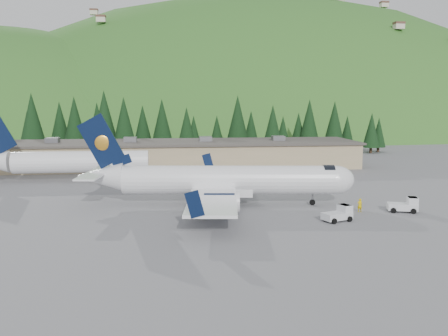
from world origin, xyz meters
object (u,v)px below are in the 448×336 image
Objects in this scene: baggage_tug_b at (405,205)px; second_airliner at (63,161)px; baggage_tug_a at (339,214)px; terminal_building at (181,154)px; ramp_worker at (360,205)px; airliner at (221,181)px.

second_airliner is at bearing 164.64° from baggage_tug_b.
baggage_tug_a is (36.04, -31.81, -2.53)m from second_airliner.
terminal_building is at bearing 38.78° from second_airliner.
terminal_building reaches higher than ramp_worker.
airliner is 38.08m from terminal_building.
airliner is 0.50× the size of terminal_building.
airliner is 17.36m from ramp_worker.
baggage_tug_a is at bearing 45.66° from ramp_worker.
second_airliner reaches higher than ramp_worker.
ramp_worker is at bearing -34.73° from second_airliner.
baggage_tug_b is 0.05× the size of terminal_building.
baggage_tug_b reaches higher than baggage_tug_a.
ramp_worker is (-5.45, 0.67, 0.00)m from baggage_tug_b.
second_airliner reaches higher than terminal_building.
baggage_tug_a reaches higher than ramp_worker.
baggage_tug_b is (45.51, -28.43, -2.50)m from second_airliner.
airliner is at bearing 179.75° from baggage_tug_b.
baggage_tug_b is (21.62, -6.56, -2.32)m from airliner.
terminal_building is at bearing 136.58° from baggage_tug_b.
airliner is 15.87m from baggage_tug_a.
baggage_tug_a is 0.97× the size of baggage_tug_b.
baggage_tug_b is 2.30× the size of ramp_worker.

